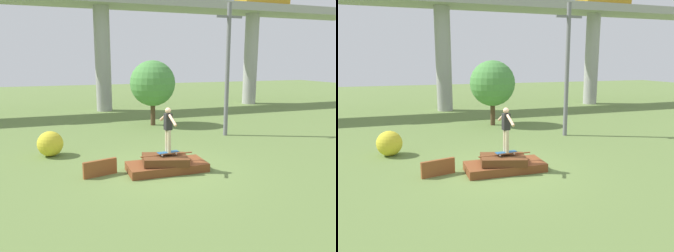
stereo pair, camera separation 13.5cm
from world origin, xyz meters
TOP-DOWN VIEW (x-y plane):
  - ground_plane at (0.00, 0.00)m, footprint 80.00×80.00m
  - scrap_pile at (-0.02, -0.02)m, footprint 2.61×1.27m
  - scrap_plank_loose at (-2.15, 0.21)m, footprint 1.10×0.38m
  - skateboard at (0.02, -0.07)m, footprint 0.74×0.30m
  - skater at (0.02, -0.07)m, footprint 0.24×1.15m
  - highway_overpass at (0.00, 13.97)m, footprint 44.00×3.20m
  - car_on_overpass_far_right at (13.03, 14.23)m, footprint 4.07×1.86m
  - utility_pole at (4.40, 4.04)m, footprint 1.30×0.20m
  - tree_behind_left at (1.79, 7.64)m, footprint 2.51×2.51m
  - bush_yellow_flowering at (-3.65, 3.06)m, footprint 0.96×0.96m

SIDE VIEW (x-z plane):
  - ground_plane at x=0.00m, z-range 0.00..0.00m
  - scrap_pile at x=-0.02m, z-range -0.07..0.51m
  - scrap_plank_loose at x=-2.15m, z-range 0.00..0.52m
  - bush_yellow_flowering at x=-3.65m, z-range 0.00..0.96m
  - skateboard at x=0.02m, z-range 0.61..0.69m
  - skater at x=0.02m, z-range 0.77..2.23m
  - tree_behind_left at x=1.79m, z-range 0.54..4.14m
  - utility_pole at x=4.40m, z-range 0.12..6.29m
  - highway_overpass at x=0.00m, z-range 2.70..10.56m
  - car_on_overpass_far_right at x=13.03m, z-range 7.74..9.12m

